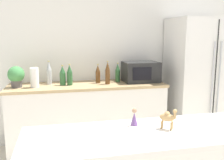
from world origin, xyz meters
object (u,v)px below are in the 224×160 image
object	(u,v)px
back_bottle_5	(118,73)
paper_towel_roll	(35,78)
refrigerator	(200,81)
back_bottle_1	(98,74)
back_bottle_0	(70,75)
wise_man_figurine_blue	(134,118)
microwave	(141,72)
back_bottle_3	(63,76)
potted_plant	(16,76)
back_bottle_4	(108,73)
camel_figurine	(168,117)
back_bottle_2	(49,73)

from	to	relation	value
back_bottle_5	paper_towel_roll	bearing A→B (deg)	-172.02
refrigerator	back_bottle_1	world-z (taller)	refrigerator
back_bottle_0	wise_man_figurine_blue	bearing A→B (deg)	-78.86
microwave	back_bottle_3	world-z (taller)	microwave
potted_plant	wise_man_figurine_blue	size ratio (longest dim) A/B	2.22
refrigerator	back_bottle_5	size ratio (longest dim) A/B	6.67
back_bottle_1	back_bottle_3	xyz separation A→B (m)	(-0.47, -0.05, 0.00)
microwave	back_bottle_3	xyz separation A→B (m)	(-1.08, -0.02, -0.02)
back_bottle_1	back_bottle_4	xyz separation A→B (m)	(0.12, -0.10, 0.02)
back_bottle_1	back_bottle_5	size ratio (longest dim) A/B	0.97
paper_towel_roll	back_bottle_1	world-z (taller)	back_bottle_1
potted_plant	back_bottle_1	size ratio (longest dim) A/B	1.03
microwave	back_bottle_3	distance (m)	1.08
back_bottle_5	camel_figurine	distance (m)	1.93
refrigerator	potted_plant	distance (m)	2.56
back_bottle_5	back_bottle_2	bearing A→B (deg)	178.90
microwave	back_bottle_3	size ratio (longest dim) A/B	1.83
paper_towel_roll	back_bottle_0	size ratio (longest dim) A/B	0.89
microwave	back_bottle_4	size ratio (longest dim) A/B	1.56
back_bottle_1	back_bottle_0	bearing A→B (deg)	-170.51
microwave	back_bottle_1	distance (m)	0.61
camel_figurine	paper_towel_roll	bearing A→B (deg)	118.49
back_bottle_3	wise_man_figurine_blue	xyz separation A→B (m)	(0.43, -1.73, -0.05)
back_bottle_3	back_bottle_5	distance (m)	0.77
microwave	back_bottle_0	distance (m)	0.99
back_bottle_1	camel_figurine	size ratio (longest dim) A/B	1.83
microwave	back_bottle_5	world-z (taller)	microwave
refrigerator	back_bottle_3	distance (m)	1.99
potted_plant	camel_figurine	world-z (taller)	potted_plant
microwave	back_bottle_2	bearing A→B (deg)	176.57
refrigerator	wise_man_figurine_blue	size ratio (longest dim) A/B	14.80
microwave	back_bottle_5	xyz separation A→B (m)	(-0.32, 0.06, -0.01)
microwave	back_bottle_2	world-z (taller)	back_bottle_2
back_bottle_1	back_bottle_2	bearing A→B (deg)	175.50
back_bottle_2	paper_towel_roll	bearing A→B (deg)	-135.00
camel_figurine	microwave	bearing A→B (deg)	76.00
microwave	paper_towel_roll	bearing A→B (deg)	-176.08
back_bottle_0	refrigerator	bearing A→B (deg)	-1.08
wise_man_figurine_blue	potted_plant	bearing A→B (deg)	120.34
back_bottle_3	camel_figurine	distance (m)	1.95
back_bottle_1	back_bottle_2	distance (m)	0.65
back_bottle_3	back_bottle_0	bearing A→B (deg)	-11.28
microwave	back_bottle_1	xyz separation A→B (m)	(-0.61, 0.02, -0.02)
back_bottle_4	camel_figurine	xyz separation A→B (m)	(0.03, -1.80, -0.04)
back_bottle_4	camel_figurine	size ratio (longest dim) A/B	2.17
back_bottle_4	wise_man_figurine_blue	world-z (taller)	back_bottle_4
potted_plant	back_bottle_3	world-z (taller)	potted_plant
back_bottle_0	wise_man_figurine_blue	size ratio (longest dim) A/B	2.30
back_bottle_4	camel_figurine	distance (m)	1.80
back_bottle_1	back_bottle_5	world-z (taller)	back_bottle_5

